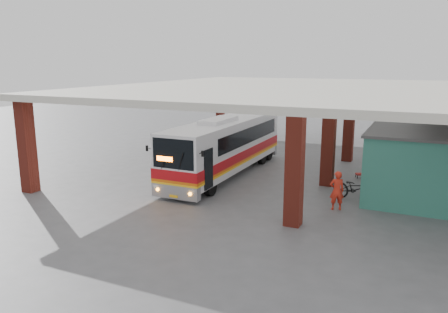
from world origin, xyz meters
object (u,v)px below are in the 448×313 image
at_px(coach_bus, 225,146).
at_px(motorcycle, 356,189).
at_px(pedestrian, 337,191).
at_px(red_chair, 362,172).

xyz_separation_m(coach_bus, motorcycle, (7.13, -1.79, -1.01)).
relative_size(coach_bus, pedestrian, 6.63).
distance_m(motorcycle, pedestrian, 1.62).
bearing_deg(motorcycle, coach_bus, 95.51).
bearing_deg(pedestrian, motorcycle, -134.19).
bearing_deg(coach_bus, motorcycle, -14.29).
bearing_deg(coach_bus, pedestrian, -26.74).
relative_size(coach_bus, motorcycle, 5.06).
height_order(motorcycle, red_chair, motorcycle).
distance_m(coach_bus, red_chair, 7.33).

